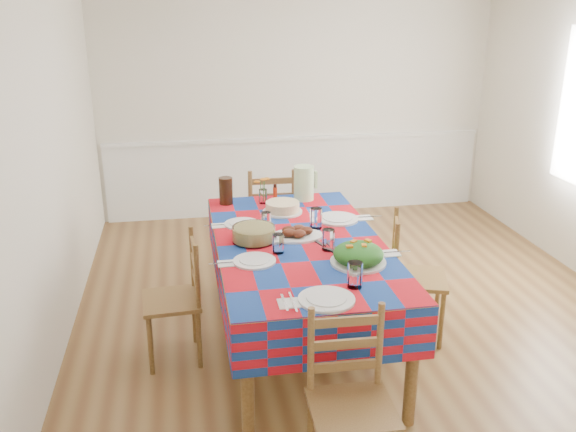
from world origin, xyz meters
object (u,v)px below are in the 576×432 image
object	(u,v)px
tea_pitcher	(226,191)
chair_left	(177,300)
chair_far	(271,220)
chair_right	(412,278)
chair_near	(350,403)
dining_table	(299,253)
green_pitcher	(304,183)
meat_platter	(296,233)

from	to	relation	value
tea_pitcher	chair_left	bearing A→B (deg)	-115.11
chair_far	chair_right	world-z (taller)	chair_far
chair_left	chair_near	bearing A→B (deg)	28.78
dining_table	green_pitcher	distance (m)	0.97
meat_platter	green_pitcher	size ratio (longest dim) A/B	1.32
green_pitcher	meat_platter	bearing A→B (deg)	-104.90
meat_platter	chair_left	xyz separation A→B (m)	(-0.85, -0.07, -0.41)
chair_right	tea_pitcher	bearing A→B (deg)	73.59
chair_near	chair_right	size ratio (longest dim) A/B	1.00
green_pitcher	chair_far	size ratio (longest dim) A/B	0.28
green_pitcher	chair_left	distance (m)	1.50
meat_platter	tea_pitcher	bearing A→B (deg)	116.97
dining_table	chair_left	distance (m)	0.90
dining_table	chair_far	distance (m)	1.37
dining_table	chair_far	world-z (taller)	chair_far
tea_pitcher	chair_far	xyz separation A→B (m)	(0.43, 0.44, -0.44)
green_pitcher	chair_left	size ratio (longest dim) A/B	0.31
dining_table	chair_far	size ratio (longest dim) A/B	2.11
chair_right	green_pitcher	bearing A→B (deg)	53.97
dining_table	tea_pitcher	size ratio (longest dim) A/B	9.65
dining_table	chair_left	size ratio (longest dim) A/B	2.33
dining_table	chair_near	bearing A→B (deg)	-89.94
green_pitcher	tea_pitcher	bearing A→B (deg)	179.97
dining_table	chair_far	bearing A→B (deg)	90.07
chair_left	tea_pitcher	bearing A→B (deg)	151.24
chair_near	chair_far	bearing A→B (deg)	91.96
tea_pitcher	chair_right	world-z (taller)	tea_pitcher
dining_table	chair_near	size ratio (longest dim) A/B	2.23
dining_table	chair_left	xyz separation A→B (m)	(-0.86, 0.00, -0.29)
tea_pitcher	chair_far	bearing A→B (deg)	45.42
chair_left	chair_right	world-z (taller)	chair_right
green_pitcher	chair_left	xyz separation A→B (m)	(-1.08, -0.91, -0.52)
chair_far	tea_pitcher	bearing A→B (deg)	47.37
meat_platter	chair_near	bearing A→B (deg)	-89.69
chair_near	chair_far	xyz separation A→B (m)	(-0.00, 2.70, 0.03)
green_pitcher	chair_right	distance (m)	1.21
chair_near	chair_right	bearing A→B (deg)	59.76
tea_pitcher	chair_right	size ratio (longest dim) A/B	0.23
chair_right	chair_far	bearing A→B (deg)	51.16
dining_table	green_pitcher	world-z (taller)	green_pitcher
meat_platter	chair_right	size ratio (longest dim) A/B	0.39
chair_near	chair_left	bearing A→B (deg)	124.32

